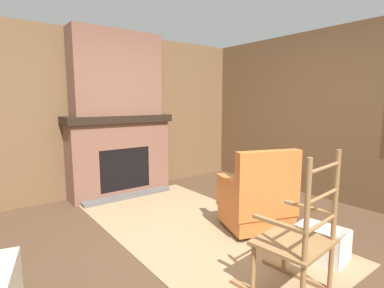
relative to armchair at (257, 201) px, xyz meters
name	(u,v)px	position (x,y,z in m)	size (l,w,h in m)	color
ground_plane	(208,245)	(-0.09, -0.66, -0.35)	(14.00, 14.00, 0.00)	#4C3523
wood_panel_wall_left	(112,114)	(-2.51, -0.66, 0.92)	(0.06, 5.40, 2.54)	brown
wood_panel_wall_back	(337,116)	(-0.06, 1.77, 0.92)	(5.40, 0.09, 2.54)	brown
fireplace_hearth	(120,155)	(-2.26, -0.66, 0.27)	(0.64, 1.66, 1.26)	brown
chimney_breast	(117,74)	(-2.27, -0.66, 1.54)	(0.38, 1.37, 1.26)	brown
area_rug	(194,228)	(-0.49, -0.53, -0.35)	(3.32, 1.71, 0.01)	#997A56
armchair	(257,201)	(0.00, 0.00, 0.00)	(0.85, 0.90, 0.97)	#C6662D
rocking_chair	(298,247)	(0.96, -0.67, 0.05)	(0.85, 0.58, 1.13)	olive
firewood_stack	(267,187)	(-0.82, 1.21, -0.24)	(0.46, 0.45, 0.26)	brown
laundry_basket	(321,243)	(0.76, 0.02, -0.21)	(0.49, 0.40, 0.30)	white
oil_lamp_vase	(92,110)	(-2.31, -1.04, 1.00)	(0.11, 0.11, 0.25)	#47708E
storage_case	(138,110)	(-2.31, -0.28, 0.98)	(0.16, 0.21, 0.14)	brown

